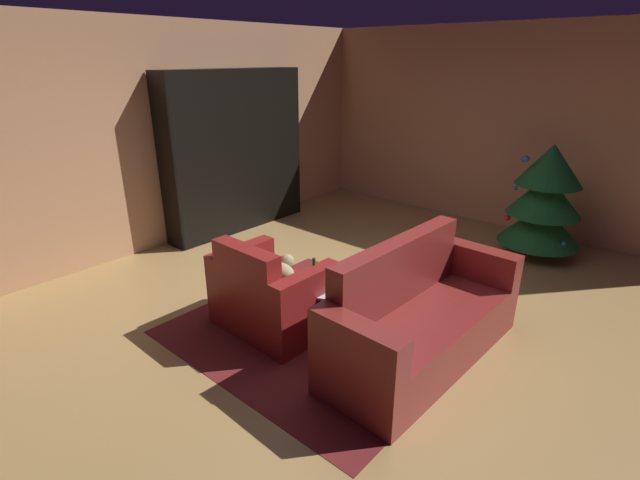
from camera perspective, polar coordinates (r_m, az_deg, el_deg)
ground_plane at (r=4.67m, az=3.21°, el=-8.10°), size 8.09×8.09×0.00m
wall_back at (r=7.13m, az=21.06°, el=12.54°), size 5.73×0.06×2.73m
wall_left at (r=6.28m, az=-17.72°, el=11.91°), size 0.06×6.86×2.73m
area_rug at (r=4.30m, az=0.37°, el=-10.84°), size 2.37×2.18×0.01m
bookshelf_unit at (r=6.66m, az=-9.36°, el=10.16°), size 0.36×2.15×2.16m
armchair_red at (r=4.22m, az=-6.07°, el=-6.82°), size 1.00×0.73×0.86m
couch_red at (r=3.91m, az=12.01°, el=-9.53°), size 0.79×1.94×0.95m
coffee_table at (r=4.18m, az=0.91°, el=-5.69°), size 0.63×0.63×0.45m
book_stack_on_table at (r=4.07m, az=0.96°, el=-4.75°), size 0.21×0.17×0.12m
bottle_on_table at (r=3.99m, az=-0.73°, el=-4.45°), size 0.07×0.07×0.28m
decorated_tree at (r=6.21m, az=25.67°, el=4.46°), size 0.95×0.95×1.37m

